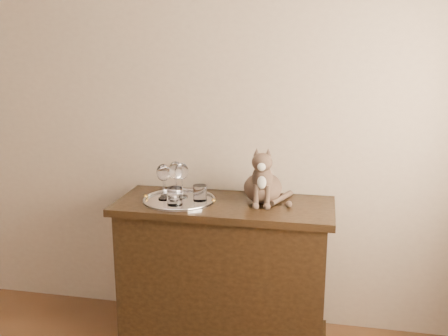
# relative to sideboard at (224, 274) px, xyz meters

# --- Properties ---
(wall_back) EXTENTS (4.00, 0.10, 2.70)m
(wall_back) POSITION_rel_sideboard_xyz_m (-0.60, 0.31, 0.93)
(wall_back) COLOR tan
(wall_back) RESTS_ON ground
(sideboard) EXTENTS (1.20, 0.50, 0.85)m
(sideboard) POSITION_rel_sideboard_xyz_m (0.00, 0.00, 0.00)
(sideboard) COLOR black
(sideboard) RESTS_ON ground
(tray) EXTENTS (0.40, 0.40, 0.01)m
(tray) POSITION_rel_sideboard_xyz_m (-0.25, -0.03, 0.43)
(tray) COLOR silver
(tray) RESTS_ON sideboard
(wine_glass_a) EXTENTS (0.07, 0.07, 0.17)m
(wine_glass_a) POSITION_rel_sideboard_xyz_m (-0.35, 0.03, 0.52)
(wine_glass_a) COLOR silver
(wine_glass_a) RESTS_ON tray
(wine_glass_b) EXTENTS (0.07, 0.07, 0.20)m
(wine_glass_b) POSITION_rel_sideboard_xyz_m (-0.25, 0.04, 0.53)
(wine_glass_b) COLOR silver
(wine_glass_b) RESTS_ON tray
(wine_glass_c) EXTENTS (0.08, 0.08, 0.20)m
(wine_glass_c) POSITION_rel_sideboard_xyz_m (-0.34, -0.02, 0.53)
(wine_glass_c) COLOR white
(wine_glass_c) RESTS_ON tray
(wine_glass_d) EXTENTS (0.08, 0.08, 0.21)m
(wine_glass_d) POSITION_rel_sideboard_xyz_m (-0.28, 0.01, 0.54)
(wine_glass_d) COLOR white
(wine_glass_d) RESTS_ON tray
(tumbler_b) EXTENTS (0.08, 0.08, 0.10)m
(tumbler_b) POSITION_rel_sideboard_xyz_m (-0.25, -0.11, 0.48)
(tumbler_b) COLOR white
(tumbler_b) RESTS_ON tray
(tumbler_c) EXTENTS (0.08, 0.08, 0.09)m
(tumbler_c) POSITION_rel_sideboard_xyz_m (-0.13, -0.01, 0.48)
(tumbler_c) COLOR white
(tumbler_c) RESTS_ON tray
(cat) EXTENTS (0.34, 0.32, 0.32)m
(cat) POSITION_rel_sideboard_xyz_m (0.21, 0.06, 0.59)
(cat) COLOR #4E3D2E
(cat) RESTS_ON sideboard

